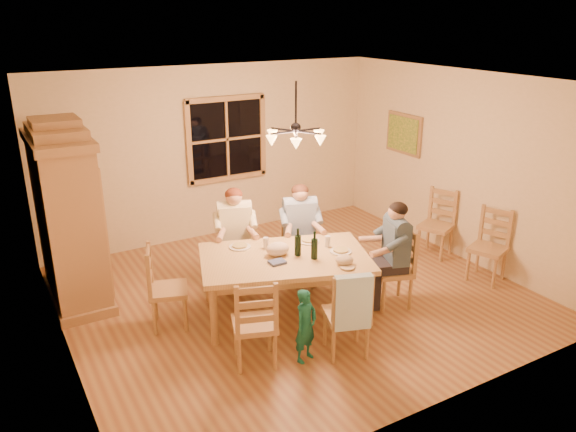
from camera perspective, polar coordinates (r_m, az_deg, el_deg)
floor at (r=7.30m, az=0.72°, el=-7.99°), size 5.50×5.50×0.00m
ceiling at (r=6.49m, az=0.82°, el=13.57°), size 5.50×5.00×0.02m
wall_back at (r=8.94m, az=-7.47°, el=6.41°), size 5.50×0.02×2.70m
wall_left at (r=5.95m, az=-22.71°, el=-2.09°), size 0.02×5.00×2.70m
wall_right at (r=8.46m, az=17.08°, el=4.91°), size 0.02×5.00×2.70m
window at (r=8.94m, az=-6.25°, el=7.78°), size 1.30×0.06×1.30m
painting at (r=9.21m, az=11.68°, el=8.17°), size 0.06×0.78×0.64m
chandelier at (r=6.59m, az=0.79°, el=8.17°), size 0.77×0.68×0.71m
armoire at (r=7.29m, az=-21.34°, el=-0.41°), size 0.66×1.40×2.30m
dining_table at (r=6.57m, az=-0.33°, el=-4.88°), size 2.22×1.75×0.76m
chair_far_left at (r=7.49m, az=-5.29°, el=-4.75°), size 0.55×0.54×0.99m
chair_far_right at (r=7.61m, az=1.19°, el=-4.25°), size 0.55×0.54×0.99m
chair_near_left at (r=5.88m, az=-3.39°, el=-12.14°), size 0.55×0.54×0.99m
chair_near_right at (r=6.06m, az=5.91°, el=-11.17°), size 0.55×0.54×0.99m
chair_end_left at (r=6.65m, az=-11.95°, el=-8.52°), size 0.54×0.55×0.99m
chair_end_right at (r=7.08m, az=10.53°, el=-6.56°), size 0.54×0.55×0.99m
adult_woman at (r=7.28m, az=-5.43°, el=-0.90°), size 0.50×0.52×0.87m
adult_plaid_man at (r=7.40m, az=1.22°, el=-0.45°), size 0.50×0.52×0.87m
adult_slate_man at (r=6.86m, az=10.81°, el=-2.54°), size 0.52×0.50×0.87m
towel at (r=5.71m, az=6.60°, el=-8.72°), size 0.39×0.22×0.58m
wine_bottle_a at (r=6.50m, az=1.01°, el=-2.66°), size 0.08×0.08×0.33m
wine_bottle_b at (r=6.41m, az=2.70°, el=-3.00°), size 0.08×0.08×0.33m
plate_woman at (r=6.78m, az=-4.91°, el=-3.15°), size 0.26×0.26×0.02m
plate_plaid at (r=6.93m, az=2.13°, el=-2.58°), size 0.26×0.26×0.02m
plate_slate at (r=6.66m, az=5.38°, el=-3.61°), size 0.26×0.26×0.02m
wine_glass_a at (r=6.72m, az=-2.25°, el=-2.75°), size 0.06×0.06×0.14m
wine_glass_b at (r=6.77m, az=4.06°, el=-2.60°), size 0.06×0.06×0.14m
cap at (r=6.34m, az=5.76°, el=-4.45°), size 0.20×0.20×0.11m
napkin at (r=6.35m, az=-1.10°, el=-4.71°), size 0.22×0.19×0.03m
cloth_bundle at (r=6.53m, az=-1.07°, el=-3.36°), size 0.28×0.22×0.15m
child at (r=5.87m, az=1.81°, el=-11.07°), size 0.34×0.29×0.81m
chair_spare_front at (r=8.01m, az=19.52°, el=-4.18°), size 0.55×0.56×0.99m
chair_spare_back at (r=8.61m, az=14.72°, el=-1.96°), size 0.56×0.57×0.99m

